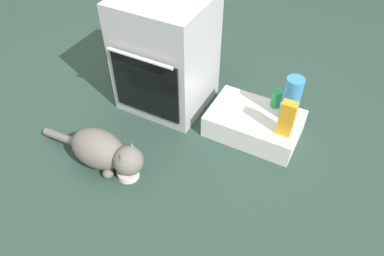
# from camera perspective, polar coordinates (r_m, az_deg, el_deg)

# --- Properties ---
(ground) EXTENTS (8.00, 8.00, 0.00)m
(ground) POSITION_cam_1_polar(r_m,az_deg,el_deg) (2.44, -9.63, -2.15)
(ground) COLOR #284238
(oven) EXTENTS (0.57, 0.58, 0.80)m
(oven) POSITION_cam_1_polar(r_m,az_deg,el_deg) (2.49, -4.06, 11.55)
(oven) COLOR #B7BABF
(oven) RESTS_ON ground
(pantry_cabinet) EXTENTS (0.60, 0.39, 0.16)m
(pantry_cabinet) POSITION_cam_1_polar(r_m,az_deg,el_deg) (2.44, 9.75, 0.72)
(pantry_cabinet) COLOR white
(pantry_cabinet) RESTS_ON ground
(food_bowl) EXTENTS (0.13, 0.13, 0.08)m
(food_bowl) POSITION_cam_1_polar(r_m,az_deg,el_deg) (2.23, -10.01, -6.94)
(food_bowl) COLOR white
(food_bowl) RESTS_ON ground
(cat) EXTENTS (0.78, 0.25, 0.26)m
(cat) POSITION_cam_1_polar(r_m,az_deg,el_deg) (2.23, -13.75, -3.54)
(cat) COLOR slate
(cat) RESTS_ON ground
(juice_carton) EXTENTS (0.09, 0.06, 0.24)m
(juice_carton) POSITION_cam_1_polar(r_m,az_deg,el_deg) (2.22, 14.71, 1.46)
(juice_carton) COLOR orange
(juice_carton) RESTS_ON pantry_cabinet
(water_bottle) EXTENTS (0.11, 0.11, 0.30)m
(water_bottle) POSITION_cam_1_polar(r_m,az_deg,el_deg) (2.32, 15.39, 4.48)
(water_bottle) COLOR #388CD1
(water_bottle) RESTS_ON pantry_cabinet
(soda_can) EXTENTS (0.07, 0.07, 0.12)m
(soda_can) POSITION_cam_1_polar(r_m,az_deg,el_deg) (2.44, 13.14, 4.53)
(soda_can) COLOR green
(soda_can) RESTS_ON pantry_cabinet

